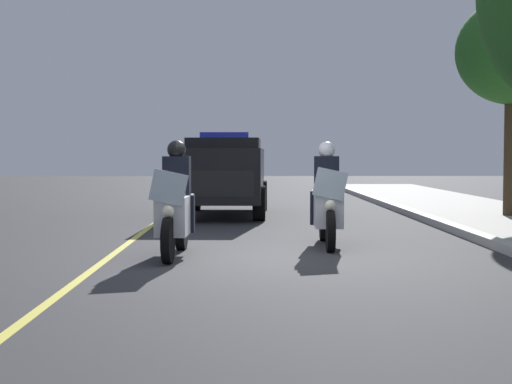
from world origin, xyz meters
name	(u,v)px	position (x,y,z in m)	size (l,w,h in m)	color
ground_plane	(257,258)	(0.00, 0.00, 0.00)	(80.00, 80.00, 0.00)	#333335
lane_stripe_center	(109,258)	(0.00, -2.16, 0.00)	(48.00, 0.12, 0.01)	#E0D14C
police_motorcycle_lead_left	(175,209)	(-0.18, -1.21, 0.70)	(2.14, 0.58, 1.72)	black
police_motorcycle_lead_right	(327,204)	(-1.37, 1.17, 0.70)	(2.14, 0.58, 1.72)	black
police_suv	(224,172)	(-7.60, -0.72, 1.07)	(4.97, 2.22, 2.05)	black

